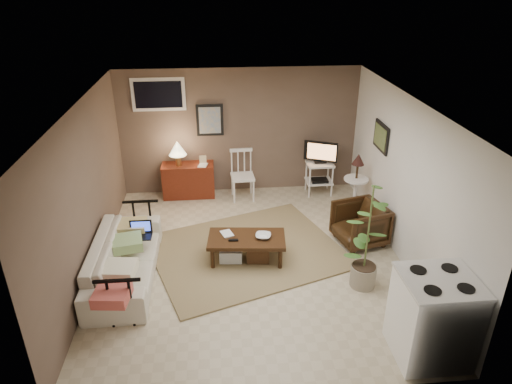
{
  "coord_description": "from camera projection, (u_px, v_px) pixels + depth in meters",
  "views": [
    {
      "loc": [
        -0.46,
        -5.78,
        3.93
      ],
      "look_at": [
        0.11,
        0.35,
        0.96
      ],
      "focal_mm": 32.0,
      "sensor_mm": 36.0,
      "label": 1
    }
  ],
  "objects": [
    {
      "name": "sofa",
      "position": [
        124.0,
        253.0,
        6.35
      ],
      "size": [
        0.61,
        2.09,
        0.82
      ],
      "primitive_type": "imported",
      "rotation": [
        0.0,
        0.0,
        1.57
      ],
      "color": "beige",
      "rests_on": "floor"
    },
    {
      "name": "bowl",
      "position": [
        263.0,
        231.0,
        6.66
      ],
      "size": [
        0.23,
        0.1,
        0.22
      ],
      "primitive_type": "imported",
      "rotation": [
        0.0,
        0.0,
        -0.19
      ],
      "color": "#35210E",
      "rests_on": "coffee_table"
    },
    {
      "name": "book_console",
      "position": [
        198.0,
        160.0,
        8.52
      ],
      "size": [
        0.16,
        0.06,
        0.22
      ],
      "primitive_type": "imported",
      "rotation": [
        0.0,
        0.0,
        -0.24
      ],
      "color": "#35210E",
      "rests_on": "red_console"
    },
    {
      "name": "coffee_table",
      "position": [
        246.0,
        247.0,
        6.79
      ],
      "size": [
        1.19,
        0.7,
        0.43
      ],
      "color": "#35210E",
      "rests_on": "floor"
    },
    {
      "name": "sofa_end_rails",
      "position": [
        133.0,
        256.0,
        6.38
      ],
      "size": [
        0.56,
        2.09,
        0.7
      ],
      "primitive_type": null,
      "color": "black",
      "rests_on": "floor"
    },
    {
      "name": "art_right",
      "position": [
        381.0,
        137.0,
        7.4
      ],
      "size": [
        0.03,
        0.6,
        0.45
      ],
      "primitive_type": "cube",
      "color": "black"
    },
    {
      "name": "book_table",
      "position": [
        222.0,
        229.0,
        6.73
      ],
      "size": [
        0.15,
        0.06,
        0.21
      ],
      "primitive_type": "imported",
      "rotation": [
        0.0,
        0.0,
        0.32
      ],
      "color": "#35210E",
      "rests_on": "coffee_table"
    },
    {
      "name": "side_table",
      "position": [
        356.0,
        177.0,
        7.94
      ],
      "size": [
        0.43,
        0.43,
        1.14
      ],
      "color": "white",
      "rests_on": "floor"
    },
    {
      "name": "spindle_chair",
      "position": [
        242.0,
        177.0,
        8.62
      ],
      "size": [
        0.45,
        0.45,
        0.94
      ],
      "color": "white",
      "rests_on": "floor"
    },
    {
      "name": "laptop",
      "position": [
        141.0,
        231.0,
        6.64
      ],
      "size": [
        0.32,
        0.23,
        0.22
      ],
      "color": "black",
      "rests_on": "sofa"
    },
    {
      "name": "stove",
      "position": [
        433.0,
        317.0,
        5.0
      ],
      "size": [
        0.8,
        0.74,
        1.04
      ],
      "color": "white",
      "rests_on": "floor"
    },
    {
      "name": "armchair",
      "position": [
        360.0,
        222.0,
        7.21
      ],
      "size": [
        0.82,
        0.86,
        0.73
      ],
      "primitive_type": "imported",
      "rotation": [
        0.0,
        0.0,
        -1.32
      ],
      "color": "#301C0D",
      "rests_on": "floor"
    },
    {
      "name": "potted_plant",
      "position": [
        368.0,
        234.0,
        6.0
      ],
      "size": [
        0.39,
        0.39,
        1.56
      ],
      "color": "gray",
      "rests_on": "floor"
    },
    {
      "name": "art_back",
      "position": [
        210.0,
        120.0,
        8.48
      ],
      "size": [
        0.5,
        0.03,
        0.6
      ],
      "primitive_type": "cube",
      "color": "black"
    },
    {
      "name": "window",
      "position": [
        158.0,
        95.0,
        8.18
      ],
      "size": [
        0.96,
        0.03,
        0.6
      ],
      "primitive_type": "cube",
      "color": "white"
    },
    {
      "name": "tv_stand",
      "position": [
        320.0,
        167.0,
        8.75
      ],
      "size": [
        0.6,
        0.41,
        1.06
      ],
      "color": "white",
      "rests_on": "floor"
    },
    {
      "name": "rug",
      "position": [
        247.0,
        251.0,
        7.1
      ],
      "size": [
        3.36,
        3.02,
        0.03
      ],
      "primitive_type": "cube",
      "rotation": [
        0.0,
        0.0,
        0.34
      ],
      "color": "#88714F",
      "rests_on": "floor"
    },
    {
      "name": "sofa_pillows",
      "position": [
        124.0,
        257.0,
        6.1
      ],
      "size": [
        0.4,
        1.99,
        0.14
      ],
      "primitive_type": null,
      "color": "#F4EECA",
      "rests_on": "sofa"
    },
    {
      "name": "red_console",
      "position": [
        188.0,
        177.0,
        8.73
      ],
      "size": [
        0.98,
        0.43,
        1.13
      ],
      "color": "maroon",
      "rests_on": "floor"
    },
    {
      "name": "floor",
      "position": [
        251.0,
        259.0,
        6.93
      ],
      "size": [
        5.0,
        5.0,
        0.0
      ],
      "primitive_type": "plane",
      "color": "#C1B293",
      "rests_on": "ground"
    }
  ]
}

